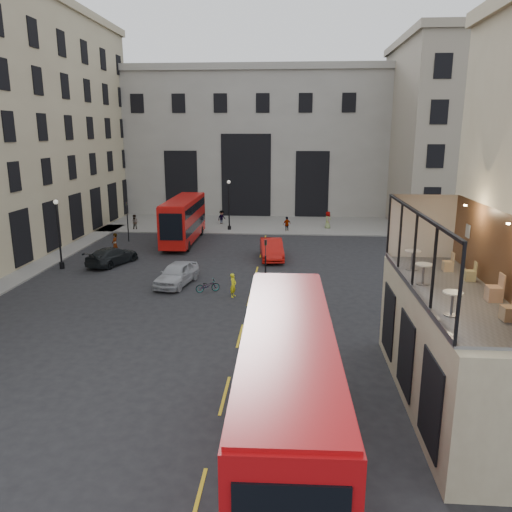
# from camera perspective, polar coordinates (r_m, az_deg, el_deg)

# --- Properties ---
(ground) EXTENTS (140.00, 140.00, 0.00)m
(ground) POSITION_cam_1_polar(r_m,az_deg,el_deg) (20.59, 2.15, -15.81)
(ground) COLOR black
(ground) RESTS_ON ground
(host_frontage) EXTENTS (3.00, 11.00, 4.50)m
(host_frontage) POSITION_cam_1_polar(r_m,az_deg,el_deg) (20.46, 21.02, -9.96)
(host_frontage) COLOR #C1B691
(host_frontage) RESTS_ON ground
(cafe_floor) EXTENTS (3.00, 10.00, 0.10)m
(cafe_floor) POSITION_cam_1_polar(r_m,az_deg,el_deg) (19.67, 21.61, -3.81)
(cafe_floor) COLOR slate
(cafe_floor) RESTS_ON host_frontage
(gateway) EXTENTS (35.00, 10.60, 18.00)m
(gateway) POSITION_cam_1_polar(r_m,az_deg,el_deg) (66.08, -0.76, 13.29)
(gateway) COLOR #9F9C94
(gateway) RESTS_ON ground
(building_right) EXTENTS (16.60, 18.60, 20.00)m
(building_right) POSITION_cam_1_polar(r_m,az_deg,el_deg) (61.02, 23.31, 13.07)
(building_right) COLOR gray
(building_right) RESTS_ON ground
(pavement_far) EXTENTS (40.00, 12.00, 0.12)m
(pavement_far) POSITION_cam_1_polar(r_m,az_deg,el_deg) (57.15, -2.57, 3.75)
(pavement_far) COLOR slate
(pavement_far) RESTS_ON ground
(traffic_light_near) EXTENTS (0.16, 0.20, 3.80)m
(traffic_light_near) POSITION_cam_1_polar(r_m,az_deg,el_deg) (30.90, 1.10, -0.62)
(traffic_light_near) COLOR black
(traffic_light_near) RESTS_ON ground
(traffic_light_far) EXTENTS (0.16, 0.20, 3.80)m
(traffic_light_far) POSITION_cam_1_polar(r_m,az_deg,el_deg) (49.04, -14.50, 4.41)
(traffic_light_far) COLOR black
(traffic_light_far) RESTS_ON ground
(street_lamp_a) EXTENTS (0.36, 0.36, 5.33)m
(street_lamp_a) POSITION_cam_1_polar(r_m,az_deg,el_deg) (40.67, -21.57, 1.91)
(street_lamp_a) COLOR black
(street_lamp_a) RESTS_ON ground
(street_lamp_b) EXTENTS (0.36, 0.36, 5.33)m
(street_lamp_b) POSITION_cam_1_polar(r_m,az_deg,el_deg) (52.85, -3.09, 5.47)
(street_lamp_b) COLOR black
(street_lamp_b) RESTS_ON ground
(bus_near) EXTENTS (2.92, 11.79, 4.69)m
(bus_near) POSITION_cam_1_polar(r_m,az_deg,el_deg) (15.61, 3.59, -15.16)
(bus_near) COLOR #AC0B0F
(bus_near) RESTS_ON ground
(bus_far) EXTENTS (2.51, 10.48, 4.17)m
(bus_far) POSITION_cam_1_polar(r_m,az_deg,el_deg) (47.54, -8.28, 4.32)
(bus_far) COLOR #B00F0C
(bus_far) RESTS_ON ground
(car_a) EXTENTS (2.70, 4.84, 1.56)m
(car_a) POSITION_cam_1_polar(r_m,az_deg,el_deg) (34.61, -9.05, -2.02)
(car_a) COLOR #A4A6AD
(car_a) RESTS_ON ground
(car_b) EXTENTS (2.29, 5.17, 1.65)m
(car_b) POSITION_cam_1_polar(r_m,az_deg,el_deg) (41.11, 1.79, 0.78)
(car_b) COLOR #B3100B
(car_b) RESTS_ON ground
(car_c) EXTENTS (3.56, 5.18, 1.39)m
(car_c) POSITION_cam_1_polar(r_m,az_deg,el_deg) (41.00, -16.11, 0.01)
(car_c) COLOR black
(car_c) RESTS_ON ground
(bicycle) EXTENTS (1.68, 1.14, 0.84)m
(bicycle) POSITION_cam_1_polar(r_m,az_deg,el_deg) (32.91, -5.55, -3.40)
(bicycle) COLOR gray
(bicycle) RESTS_ON ground
(cyclist) EXTENTS (0.51, 0.64, 1.53)m
(cyclist) POSITION_cam_1_polar(r_m,az_deg,el_deg) (31.73, -2.63, -3.36)
(cyclist) COLOR yellow
(cyclist) RESTS_ON ground
(pedestrian_a) EXTENTS (0.89, 0.73, 1.69)m
(pedestrian_a) POSITION_cam_1_polar(r_m,az_deg,el_deg) (54.60, -13.67, 3.72)
(pedestrian_a) COLOR gray
(pedestrian_a) RESTS_ON ground
(pedestrian_b) EXTENTS (1.15, 1.21, 1.64)m
(pedestrian_b) POSITION_cam_1_polar(r_m,az_deg,el_deg) (56.49, -3.94, 4.40)
(pedestrian_b) COLOR gray
(pedestrian_b) RESTS_ON ground
(pedestrian_c) EXTENTS (1.02, 0.82, 1.62)m
(pedestrian_c) POSITION_cam_1_polar(r_m,az_deg,el_deg) (52.39, 3.55, 3.63)
(pedestrian_c) COLOR gray
(pedestrian_c) RESTS_ON ground
(pedestrian_d) EXTENTS (0.77, 1.03, 1.91)m
(pedestrian_d) POSITION_cam_1_polar(r_m,az_deg,el_deg) (54.39, 8.21, 4.05)
(pedestrian_d) COLOR gray
(pedestrian_d) RESTS_ON ground
(pedestrian_e) EXTENTS (0.51, 0.73, 1.90)m
(pedestrian_e) POSITION_cam_1_polar(r_m,az_deg,el_deg) (43.99, -15.82, 1.30)
(pedestrian_e) COLOR gray
(pedestrian_e) RESTS_ON ground
(cafe_table_near) EXTENTS (0.63, 0.63, 0.78)m
(cafe_table_near) POSITION_cam_1_polar(r_m,az_deg,el_deg) (16.86, 21.54, -4.68)
(cafe_table_near) COLOR silver
(cafe_table_near) RESTS_ON cafe_floor
(cafe_table_mid) EXTENTS (0.65, 0.65, 0.81)m
(cafe_table_mid) POSITION_cam_1_polar(r_m,az_deg,el_deg) (19.86, 18.61, -1.62)
(cafe_table_mid) COLOR white
(cafe_table_mid) RESTS_ON cafe_floor
(cafe_table_far) EXTENTS (0.67, 0.67, 0.83)m
(cafe_table_far) POSITION_cam_1_polar(r_m,az_deg,el_deg) (21.83, 17.44, -0.11)
(cafe_table_far) COLOR beige
(cafe_table_far) RESTS_ON cafe_floor
(cafe_chair_a) EXTENTS (0.44, 0.44, 0.83)m
(cafe_chair_a) POSITION_cam_1_polar(r_m,az_deg,el_deg) (17.24, 26.94, -5.76)
(cafe_chair_a) COLOR tan
(cafe_chair_a) RESTS_ON cafe_floor
(cafe_chair_b) EXTENTS (0.49, 0.49, 0.97)m
(cafe_chair_b) POSITION_cam_1_polar(r_m,az_deg,el_deg) (18.92, 25.58, -3.80)
(cafe_chair_b) COLOR #DDA87F
(cafe_chair_b) RESTS_ON cafe_floor
(cafe_chair_c) EXTENTS (0.41, 0.41, 0.77)m
(cafe_chair_c) POSITION_cam_1_polar(r_m,az_deg,el_deg) (21.09, 23.29, -2.00)
(cafe_chair_c) COLOR #CCB976
(cafe_chair_c) RESTS_ON cafe_floor
(cafe_chair_d) EXTENTS (0.39, 0.39, 0.79)m
(cafe_chair_d) POSITION_cam_1_polar(r_m,az_deg,el_deg) (22.22, 21.10, -1.00)
(cafe_chair_d) COLOR tan
(cafe_chair_d) RESTS_ON cafe_floor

